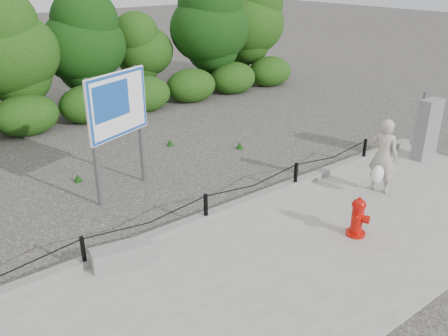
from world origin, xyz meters
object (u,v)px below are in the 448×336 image
at_px(concrete_block, 122,254).
at_px(advertising_sign, 118,111).
at_px(fire_hydrant, 358,217).
at_px(pedestrian, 383,157).
at_px(utility_cabinet, 427,129).

xyz_separation_m(concrete_block, advertising_sign, (1.34, 2.53, 1.68)).
bearing_deg(concrete_block, fire_hydrant, -26.01).
relative_size(fire_hydrant, pedestrian, 0.47).
bearing_deg(pedestrian, advertising_sign, 33.57).
height_order(concrete_block, advertising_sign, advertising_sign).
bearing_deg(fire_hydrant, concrete_block, 129.09).
distance_m(pedestrian, advertising_sign, 5.78).
distance_m(fire_hydrant, utility_cabinet, 4.68).
bearing_deg(concrete_block, advertising_sign, 62.11).
bearing_deg(pedestrian, concrete_block, 62.20).
bearing_deg(fire_hydrant, utility_cabinet, -8.41).
relative_size(utility_cabinet, advertising_sign, 0.63).
relative_size(pedestrian, concrete_block, 1.62).
height_order(utility_cabinet, advertising_sign, advertising_sign).
distance_m(concrete_block, utility_cabinet, 8.38).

